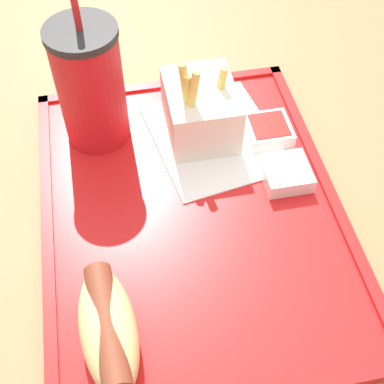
% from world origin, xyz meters
% --- Properties ---
extents(dining_table, '(1.43, 0.96, 0.71)m').
position_xyz_m(dining_table, '(0.00, 0.00, 0.36)').
color(dining_table, olive).
rests_on(dining_table, ground_plane).
extents(food_tray, '(0.41, 0.31, 0.01)m').
position_xyz_m(food_tray, '(-0.01, -0.04, 0.72)').
color(food_tray, red).
rests_on(food_tray, dining_table).
extents(paper_napkin, '(0.18, 0.16, 0.00)m').
position_xyz_m(paper_napkin, '(0.09, -0.08, 0.73)').
color(paper_napkin, white).
rests_on(paper_napkin, food_tray).
extents(soda_cup, '(0.08, 0.08, 0.18)m').
position_xyz_m(soda_cup, '(0.12, 0.05, 0.80)').
color(soda_cup, red).
rests_on(soda_cup, food_tray).
extents(hot_dog_far, '(0.12, 0.06, 0.04)m').
position_xyz_m(hot_dog_far, '(-0.14, 0.06, 0.75)').
color(hot_dog_far, '#DBB270').
rests_on(hot_dog_far, food_tray).
extents(fries_carton, '(0.10, 0.08, 0.11)m').
position_xyz_m(fries_carton, '(0.10, -0.07, 0.76)').
color(fries_carton, silver).
rests_on(fries_carton, food_tray).
extents(sauce_cup_mayo, '(0.05, 0.05, 0.02)m').
position_xyz_m(sauce_cup_mayo, '(0.01, -0.15, 0.73)').
color(sauce_cup_mayo, silver).
rests_on(sauce_cup_mayo, food_tray).
extents(sauce_cup_ketchup, '(0.05, 0.05, 0.02)m').
position_xyz_m(sauce_cup_ketchup, '(0.08, -0.15, 0.73)').
color(sauce_cup_ketchup, silver).
rests_on(sauce_cup_ketchup, food_tray).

